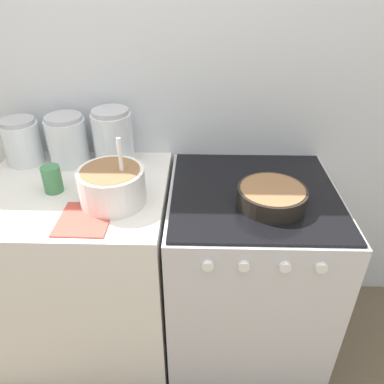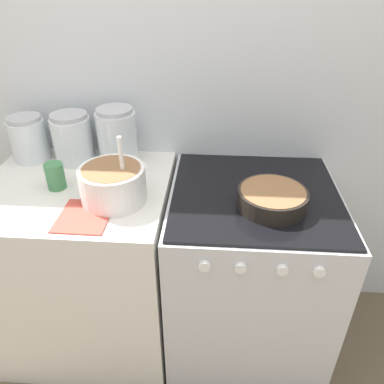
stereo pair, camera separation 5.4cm
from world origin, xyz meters
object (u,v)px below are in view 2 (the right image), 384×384
Objects in this scene: mixing_bowl at (113,182)px; tin_can at (55,176)px; storage_jar_middle at (73,141)px; baking_pan at (272,198)px; storage_jar_left at (29,141)px; stove at (247,273)px; storage_jar_right at (118,140)px.

tin_can is (-0.26, 0.07, -0.02)m from mixing_bowl.
baking_pan is at bearing -20.68° from storage_jar_middle.
mixing_bowl reaches higher than storage_jar_left.
storage_jar_middle is at bearing 129.13° from mixing_bowl.
storage_jar_middle is (-0.82, 0.24, 0.54)m from stove.
baking_pan is (0.61, -0.00, -0.04)m from mixing_bowl.
stove is 3.46× the size of storage_jar_right.
baking_pan is 1.28× the size of storage_jar_left.
storage_jar_left is (-1.08, 0.33, 0.05)m from baking_pan.
storage_jar_right reaches higher than baking_pan.
storage_jar_middle is 2.05× the size of tin_can.
baking_pan is at bearing -16.94° from storage_jar_left.
storage_jar_middle is (0.21, 0.00, 0.01)m from storage_jar_left.
storage_jar_left is 1.89× the size of tin_can.
tin_can is at bearing -49.55° from storage_jar_left.
storage_jar_middle is at bearing 163.96° from stove.
storage_jar_right is (0.21, -0.00, 0.01)m from storage_jar_middle.
stove is at bearing 118.90° from baking_pan.
storage_jar_left is 0.33m from tin_can.
storage_jar_right is at bearing -0.00° from storage_jar_middle.
storage_jar_middle is (-0.87, 0.33, 0.06)m from baking_pan.
storage_jar_middle is 0.21m from storage_jar_right.
storage_jar_left reaches higher than baking_pan.
mixing_bowl is (-0.55, -0.09, 0.52)m from stove.
mixing_bowl reaches higher than tin_can.
storage_jar_right reaches higher than tin_can.
stove is 0.86m from storage_jar_right.
mixing_bowl reaches higher than storage_jar_middle.
storage_jar_left is at bearing 180.00° from storage_jar_right.
storage_jar_right reaches higher than storage_jar_middle.
stove is at bearing -16.04° from storage_jar_middle.
storage_jar_left is 0.92× the size of storage_jar_middle.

